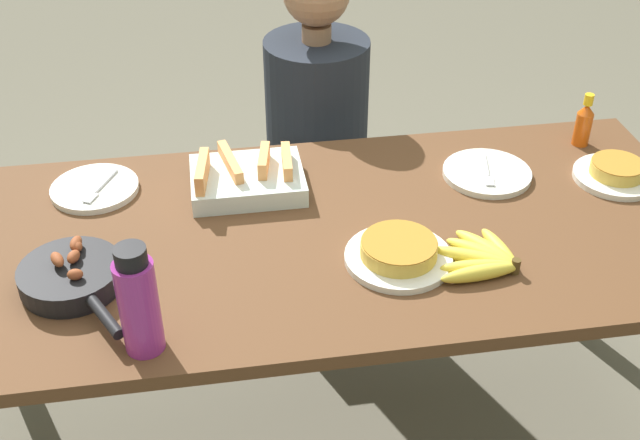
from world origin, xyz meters
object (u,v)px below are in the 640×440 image
object	(u,v)px
frittata_plate_side	(616,173)
empty_plate_far_left	(487,173)
skillet	(72,276)
hot_sauce_bottle	(584,123)
person_figure	(317,168)
melon_tray	(246,178)
water_bottle	(138,302)
frittata_plate_center	(399,253)
banana_bunch	(484,259)
empty_plate_near_front	(95,188)

from	to	relation	value
frittata_plate_side	empty_plate_far_left	xyz separation A→B (m)	(-0.32, 0.07, -0.01)
skillet	frittata_plate_side	world-z (taller)	skillet
hot_sauce_bottle	person_figure	distance (m)	0.84
melon_tray	water_bottle	xyz separation A→B (m)	(-0.24, -0.54, 0.08)
frittata_plate_side	water_bottle	bearing A→B (deg)	-160.01
melon_tray	frittata_plate_center	distance (m)	0.47
skillet	frittata_plate_side	distance (m)	1.36
empty_plate_far_left	hot_sauce_bottle	xyz separation A→B (m)	(0.31, 0.12, 0.06)
banana_bunch	frittata_plate_side	distance (m)	0.53
empty_plate_near_front	person_figure	xyz separation A→B (m)	(0.63, 0.42, -0.26)
banana_bunch	empty_plate_near_front	bearing A→B (deg)	153.17
empty_plate_near_front	water_bottle	xyz separation A→B (m)	(0.14, -0.58, 0.11)
melon_tray	person_figure	xyz separation A→B (m)	(0.25, 0.47, -0.28)
melon_tray	water_bottle	bearing A→B (deg)	-114.42
frittata_plate_center	person_figure	distance (m)	0.87
empty_plate_near_front	hot_sauce_bottle	world-z (taller)	hot_sauce_bottle
water_bottle	hot_sauce_bottle	world-z (taller)	water_bottle
empty_plate_near_front	person_figure	bearing A→B (deg)	33.88
skillet	empty_plate_near_front	distance (m)	0.38
water_bottle	person_figure	xyz separation A→B (m)	(0.50, 1.01, -0.36)
melon_tray	frittata_plate_side	distance (m)	0.95
skillet	frittata_plate_side	bearing A→B (deg)	71.70
frittata_plate_center	frittata_plate_side	world-z (taller)	frittata_plate_center
empty_plate_near_front	banana_bunch	bearing A→B (deg)	-26.83
frittata_plate_side	person_figure	bearing A→B (deg)	140.07
hot_sauce_bottle	banana_bunch	bearing A→B (deg)	-132.63
banana_bunch	water_bottle	xyz separation A→B (m)	(-0.73, -0.14, 0.10)
banana_bunch	hot_sauce_bottle	distance (m)	0.65
frittata_plate_center	hot_sauce_bottle	xyz separation A→B (m)	(0.62, 0.43, 0.04)
frittata_plate_center	person_figure	bearing A→B (deg)	93.95
melon_tray	frittata_plate_side	xyz separation A→B (m)	(0.94, -0.10, -0.01)
melon_tray	hot_sauce_bottle	size ratio (longest dim) A/B	1.86
person_figure	empty_plate_far_left	bearing A→B (deg)	-54.15
melon_tray	hot_sauce_bottle	xyz separation A→B (m)	(0.93, 0.08, 0.03)
banana_bunch	frittata_plate_side	bearing A→B (deg)	32.56
melon_tray	frittata_plate_side	world-z (taller)	melon_tray
water_bottle	melon_tray	bearing A→B (deg)	65.58
skillet	water_bottle	distance (m)	0.27
banana_bunch	empty_plate_far_left	bearing A→B (deg)	70.04
empty_plate_far_left	water_bottle	distance (m)	1.00
banana_bunch	melon_tray	size ratio (longest dim) A/B	0.70
person_figure	skillet	bearing A→B (deg)	-129.12
empty_plate_near_front	skillet	bearing A→B (deg)	-92.82
banana_bunch	frittata_plate_side	xyz separation A→B (m)	(0.45, 0.29, 0.00)
skillet	empty_plate_far_left	bearing A→B (deg)	78.19
empty_plate_near_front	hot_sauce_bottle	distance (m)	1.31
skillet	person_figure	distance (m)	1.07
empty_plate_near_front	frittata_plate_side	bearing A→B (deg)	-6.59
empty_plate_far_left	hot_sauce_bottle	world-z (taller)	hot_sauce_bottle
frittata_plate_side	empty_plate_far_left	size ratio (longest dim) A/B	0.94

